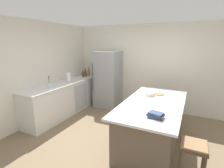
{
  "coord_description": "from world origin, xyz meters",
  "views": [
    {
      "loc": [
        1.21,
        -2.89,
        2.03
      ],
      "look_at": [
        -0.66,
        0.95,
        1.0
      ],
      "focal_mm": 27.11,
      "sensor_mm": 36.0,
      "label": 1
    }
  ],
  "objects_px": {
    "mixing_bowl": "(150,94)",
    "kitchen_island": "(152,123)",
    "flower_vase": "(49,84)",
    "paper_towel_roll": "(69,77)",
    "olive_oil_bottle": "(89,72)",
    "whiskey_bottle": "(86,73)",
    "cookbook_stack": "(156,115)",
    "bar_stool": "(193,151)",
    "cutting_board": "(156,94)",
    "sink_faucet": "(57,79)",
    "vinegar_bottle": "(89,73)",
    "syrup_bottle": "(83,74)",
    "refrigerator": "(108,79)"
  },
  "relations": [
    {
      "from": "bar_stool",
      "to": "whiskey_bottle",
      "type": "relative_size",
      "value": 2.61
    },
    {
      "from": "mixing_bowl",
      "to": "kitchen_island",
      "type": "bearing_deg",
      "value": -66.0
    },
    {
      "from": "flower_vase",
      "to": "cookbook_stack",
      "type": "height_order",
      "value": "flower_vase"
    },
    {
      "from": "flower_vase",
      "to": "sink_faucet",
      "type": "bearing_deg",
      "value": 104.17
    },
    {
      "from": "syrup_bottle",
      "to": "kitchen_island",
      "type": "bearing_deg",
      "value": -27.74
    },
    {
      "from": "syrup_bottle",
      "to": "cookbook_stack",
      "type": "distance_m",
      "value": 3.57
    },
    {
      "from": "kitchen_island",
      "to": "syrup_bottle",
      "type": "distance_m",
      "value": 3.09
    },
    {
      "from": "flower_vase",
      "to": "whiskey_bottle",
      "type": "xyz_separation_m",
      "value": [
        -0.04,
        1.66,
        0.01
      ]
    },
    {
      "from": "whiskey_bottle",
      "to": "syrup_bottle",
      "type": "distance_m",
      "value": 0.1
    },
    {
      "from": "sink_faucet",
      "to": "kitchen_island",
      "type": "bearing_deg",
      "value": -4.43
    },
    {
      "from": "paper_towel_roll",
      "to": "cookbook_stack",
      "type": "relative_size",
      "value": 1.18
    },
    {
      "from": "refrigerator",
      "to": "mixing_bowl",
      "type": "height_order",
      "value": "refrigerator"
    },
    {
      "from": "olive_oil_bottle",
      "to": "paper_towel_roll",
      "type": "bearing_deg",
      "value": -91.12
    },
    {
      "from": "whiskey_bottle",
      "to": "cutting_board",
      "type": "xyz_separation_m",
      "value": [
        2.57,
        -0.95,
        -0.13
      ]
    },
    {
      "from": "cutting_board",
      "to": "refrigerator",
      "type": "bearing_deg",
      "value": 150.39
    },
    {
      "from": "paper_towel_roll",
      "to": "cutting_board",
      "type": "xyz_separation_m",
      "value": [
        2.53,
        -0.03,
        -0.16
      ]
    },
    {
      "from": "kitchen_island",
      "to": "bar_stool",
      "type": "relative_size",
      "value": 3.25
    },
    {
      "from": "whiskey_bottle",
      "to": "sink_faucet",
      "type": "bearing_deg",
      "value": -92.2
    },
    {
      "from": "sink_faucet",
      "to": "whiskey_bottle",
      "type": "height_order",
      "value": "sink_faucet"
    },
    {
      "from": "vinegar_bottle",
      "to": "kitchen_island",
      "type": "bearing_deg",
      "value": -32.55
    },
    {
      "from": "flower_vase",
      "to": "cutting_board",
      "type": "distance_m",
      "value": 2.63
    },
    {
      "from": "bar_stool",
      "to": "vinegar_bottle",
      "type": "bearing_deg",
      "value": 143.55
    },
    {
      "from": "bar_stool",
      "to": "paper_towel_roll",
      "type": "relative_size",
      "value": 2.19
    },
    {
      "from": "kitchen_island",
      "to": "refrigerator",
      "type": "distance_m",
      "value": 2.43
    },
    {
      "from": "cutting_board",
      "to": "vinegar_bottle",
      "type": "bearing_deg",
      "value": 156.21
    },
    {
      "from": "whiskey_bottle",
      "to": "cookbook_stack",
      "type": "relative_size",
      "value": 0.99
    },
    {
      "from": "flower_vase",
      "to": "paper_towel_roll",
      "type": "relative_size",
      "value": 0.99
    },
    {
      "from": "cookbook_stack",
      "to": "mixing_bowl",
      "type": "height_order",
      "value": "cookbook_stack"
    },
    {
      "from": "sink_faucet",
      "to": "syrup_bottle",
      "type": "distance_m",
      "value": 1.21
    },
    {
      "from": "bar_stool",
      "to": "cutting_board",
      "type": "relative_size",
      "value": 1.92
    },
    {
      "from": "vinegar_bottle",
      "to": "syrup_bottle",
      "type": "height_order",
      "value": "vinegar_bottle"
    },
    {
      "from": "flower_vase",
      "to": "olive_oil_bottle",
      "type": "relative_size",
      "value": 1.01
    },
    {
      "from": "sink_faucet",
      "to": "olive_oil_bottle",
      "type": "height_order",
      "value": "olive_oil_bottle"
    },
    {
      "from": "olive_oil_bottle",
      "to": "cutting_board",
      "type": "relative_size",
      "value": 0.86
    },
    {
      "from": "olive_oil_bottle",
      "to": "flower_vase",
      "type": "bearing_deg",
      "value": -90.77
    },
    {
      "from": "flower_vase",
      "to": "olive_oil_bottle",
      "type": "height_order",
      "value": "flower_vase"
    },
    {
      "from": "whiskey_bottle",
      "to": "kitchen_island",
      "type": "bearing_deg",
      "value": -29.63
    },
    {
      "from": "flower_vase",
      "to": "refrigerator",
      "type": "bearing_deg",
      "value": 64.92
    },
    {
      "from": "refrigerator",
      "to": "cookbook_stack",
      "type": "distance_m",
      "value": 3.02
    },
    {
      "from": "refrigerator",
      "to": "syrup_bottle",
      "type": "relative_size",
      "value": 7.75
    },
    {
      "from": "flower_vase",
      "to": "paper_towel_roll",
      "type": "xyz_separation_m",
      "value": [
        0.0,
        0.74,
        0.04
      ]
    },
    {
      "from": "olive_oil_bottle",
      "to": "syrup_bottle",
      "type": "relative_size",
      "value": 1.33
    },
    {
      "from": "vinegar_bottle",
      "to": "mixing_bowl",
      "type": "bearing_deg",
      "value": -27.89
    },
    {
      "from": "bar_stool",
      "to": "olive_oil_bottle",
      "type": "height_order",
      "value": "olive_oil_bottle"
    },
    {
      "from": "refrigerator",
      "to": "sink_faucet",
      "type": "height_order",
      "value": "refrigerator"
    },
    {
      "from": "olive_oil_bottle",
      "to": "mixing_bowl",
      "type": "height_order",
      "value": "olive_oil_bottle"
    },
    {
      "from": "syrup_bottle",
      "to": "cutting_board",
      "type": "relative_size",
      "value": 0.65
    },
    {
      "from": "kitchen_island",
      "to": "bar_stool",
      "type": "distance_m",
      "value": 1.12
    },
    {
      "from": "vinegar_bottle",
      "to": "olive_oil_bottle",
      "type": "height_order",
      "value": "olive_oil_bottle"
    },
    {
      "from": "paper_towel_roll",
      "to": "vinegar_bottle",
      "type": "xyz_separation_m",
      "value": [
        -0.05,
        1.11,
        -0.03
      ]
    }
  ]
}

